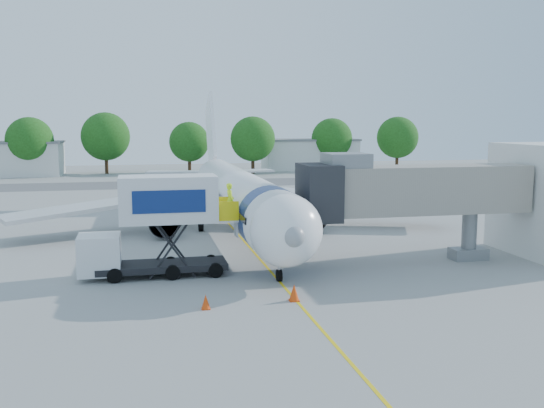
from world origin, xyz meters
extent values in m
plane|color=#9A9A97|center=(0.00, 0.00, 0.00)|extent=(160.00, 160.00, 0.00)
cube|color=yellow|center=(0.00, 0.00, 0.01)|extent=(0.15, 70.00, 0.01)
cube|color=#59595B|center=(0.00, 42.00, 0.00)|extent=(120.00, 10.00, 0.01)
cylinder|color=white|center=(0.00, 3.00, 3.00)|extent=(3.70, 28.00, 3.70)
sphere|color=white|center=(0.00, -11.00, 3.00)|extent=(3.70, 3.70, 3.70)
sphere|color=gray|center=(0.00, -12.55, 3.00)|extent=(1.10, 1.10, 1.10)
cone|color=white|center=(0.00, 20.00, 3.00)|extent=(3.70, 6.00, 3.70)
cube|color=white|center=(0.00, 21.00, 7.20)|extent=(0.35, 7.26, 8.29)
cube|color=silver|center=(9.00, 6.50, 2.30)|extent=(16.17, 9.32, 1.42)
cube|color=silver|center=(-9.00, 6.50, 2.30)|extent=(16.17, 9.32, 1.42)
cylinder|color=#999BA0|center=(5.50, 4.50, 1.30)|extent=(2.10, 3.60, 2.10)
cylinder|color=#999BA0|center=(-5.50, 4.50, 1.30)|extent=(2.10, 3.60, 2.10)
cube|color=black|center=(0.00, -11.30, 3.45)|extent=(2.60, 1.39, 0.81)
cylinder|color=navy|center=(0.00, -8.00, 3.00)|extent=(3.73, 2.00, 3.73)
cylinder|color=silver|center=(0.00, -9.50, 0.75)|extent=(0.16, 0.16, 1.50)
cylinder|color=black|center=(0.00, -9.50, 0.32)|extent=(0.25, 0.64, 0.64)
cylinder|color=black|center=(2.60, 6.00, 0.45)|extent=(0.35, 0.90, 0.90)
cylinder|color=black|center=(-2.60, 6.00, 0.45)|extent=(0.35, 0.90, 0.90)
cube|color=gray|center=(9.00, -7.00, 4.40)|extent=(13.60, 2.60, 2.80)
cube|color=black|center=(2.90, -7.00, 4.40)|extent=(2.00, 3.20, 3.20)
cube|color=slate|center=(4.50, -7.00, 6.20)|extent=(2.40, 2.40, 0.80)
cylinder|color=slate|center=(12.50, -7.00, 1.50)|extent=(0.90, 0.90, 3.00)
cube|color=slate|center=(12.50, -7.00, 0.35)|extent=(2.20, 1.20, 0.70)
cylinder|color=black|center=(11.60, -7.00, 0.35)|extent=(0.30, 0.70, 0.70)
cylinder|color=black|center=(13.40, -7.00, 0.35)|extent=(0.30, 0.70, 0.70)
cube|color=black|center=(-6.00, -7.00, 0.55)|extent=(7.00, 2.30, 0.35)
cube|color=silver|center=(-9.30, -7.00, 1.35)|extent=(2.20, 2.20, 2.10)
cube|color=black|center=(-9.30, -7.00, 1.80)|extent=(1.90, 2.10, 0.70)
cube|color=silver|center=(-5.60, -7.00, 4.25)|extent=(5.20, 2.40, 2.50)
cube|color=navy|center=(-5.60, -8.22, 4.25)|extent=(3.80, 0.04, 1.20)
cube|color=silver|center=(-2.45, -7.00, 3.05)|extent=(1.10, 2.20, 0.10)
cube|color=yellow|center=(-2.45, -8.05, 3.60)|extent=(1.10, 0.06, 1.10)
cube|color=yellow|center=(-2.45, -5.95, 3.60)|extent=(1.10, 0.06, 1.10)
cylinder|color=black|center=(-3.20, -8.05, 0.40)|extent=(0.80, 0.25, 0.80)
cylinder|color=black|center=(-3.20, -5.95, 0.40)|extent=(0.80, 0.25, 0.80)
cylinder|color=black|center=(-8.50, -8.05, 0.40)|extent=(0.80, 0.25, 0.80)
cylinder|color=black|center=(-8.50, -5.95, 0.40)|extent=(0.80, 0.25, 0.80)
imported|color=#C6FF1A|center=(-2.22, -7.00, 4.06)|extent=(0.56, 0.77, 1.93)
cube|color=silver|center=(2.01, -15.62, 0.63)|extent=(3.48, 2.48, 1.26)
cube|color=navy|center=(2.01, -15.62, 1.03)|extent=(2.17, 1.99, 0.31)
cylinder|color=black|center=(0.62, -15.84, 0.31)|extent=(0.67, 0.40, 0.63)
cylinder|color=black|center=(0.99, -14.64, 0.31)|extent=(0.67, 0.40, 0.63)
cylinder|color=black|center=(3.02, -16.59, 0.31)|extent=(0.67, 0.40, 0.63)
cylinder|color=black|center=(3.40, -15.39, 0.31)|extent=(0.67, 0.40, 0.63)
cone|color=#DB3E0B|center=(-0.11, -13.11, 0.40)|extent=(0.51, 0.51, 0.80)
cube|color=#DB3E0B|center=(-0.11, -13.11, 0.02)|extent=(0.46, 0.46, 0.05)
cone|color=#DB3E0B|center=(-4.32, -13.47, 0.34)|extent=(0.43, 0.43, 0.68)
cube|color=#DB3E0B|center=(-4.32, -13.47, 0.02)|extent=(0.39, 0.39, 0.04)
cube|color=silver|center=(-28.00, 60.00, 2.50)|extent=(18.00, 8.00, 5.00)
cube|color=silver|center=(22.00, 62.00, 2.50)|extent=(16.00, 7.00, 5.00)
cube|color=slate|center=(22.00, 62.00, 5.15)|extent=(16.40, 7.40, 0.30)
cylinder|color=#382314|center=(-23.29, 58.04, 1.59)|extent=(0.56, 0.56, 3.18)
sphere|color=#1C4412|center=(-23.29, 58.04, 5.48)|extent=(7.07, 7.07, 7.07)
cylinder|color=#382314|center=(-12.28, 60.62, 1.73)|extent=(0.56, 0.56, 3.46)
sphere|color=#1C4412|center=(-12.28, 60.62, 5.95)|extent=(7.68, 7.68, 7.68)
cylinder|color=#382314|center=(0.92, 59.86, 1.46)|extent=(0.56, 0.56, 2.92)
sphere|color=#1C4412|center=(0.92, 59.86, 5.03)|extent=(6.49, 6.49, 6.49)
cylinder|color=#382314|center=(10.73, 55.79, 1.61)|extent=(0.56, 0.56, 3.23)
sphere|color=#1C4412|center=(10.73, 55.79, 5.56)|extent=(7.17, 7.17, 7.17)
cylinder|color=#382314|center=(25.25, 59.73, 1.57)|extent=(0.56, 0.56, 3.14)
sphere|color=#1C4412|center=(25.25, 59.73, 5.41)|extent=(6.98, 6.98, 6.98)
cylinder|color=#382314|center=(36.85, 58.66, 1.62)|extent=(0.56, 0.56, 3.23)
sphere|color=#1C4412|center=(36.85, 58.66, 5.57)|extent=(7.19, 7.19, 7.19)
camera|label=1|loc=(-7.04, -39.95, 8.44)|focal=40.00mm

